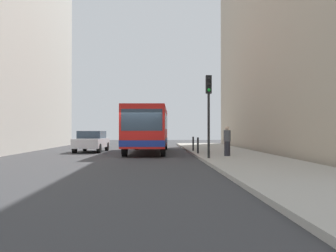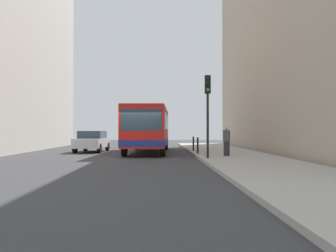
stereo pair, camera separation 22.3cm
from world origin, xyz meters
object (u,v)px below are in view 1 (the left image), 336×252
Objects in this scene: bus at (148,127)px; pedestrian_near_signal at (227,141)px; bollard_mid at (193,144)px; traffic_light at (209,100)px; car_beside_bus at (92,141)px; bollard_near at (198,145)px.

pedestrian_near_signal is (4.36, -6.03, -0.78)m from bus.
bollard_mid is 0.60× the size of pedestrian_near_signal.
bus is 6.97× the size of pedestrian_near_signal.
traffic_light is 2.89m from pedestrian_near_signal.
car_beside_bus is 2.81× the size of pedestrian_near_signal.
car_beside_bus is 10.78m from pedestrian_near_signal.
traffic_light is (7.13, -8.43, 2.22)m from car_beside_bus.
pedestrian_near_signal is at bearing 128.38° from bus.
bus is at bearing 165.30° from bollard_mid.
car_beside_bus reaches higher than bollard_mid.
car_beside_bus is at bearing 167.27° from bollard_mid.
bus reaches higher than bollard_near.
bus is at bearing 103.28° from pedestrian_near_signal.
car_beside_bus is 1.09× the size of traffic_light.
bollard_near is at bearing 96.87° from pedestrian_near_signal.
bollard_mid is at bearing 90.00° from bollard_near.
bollard_mid is 5.41m from pedestrian_near_signal.
bus is 4.18m from car_beside_bus.
bollard_near is 2.70m from pedestrian_near_signal.
bollard_near is at bearing -90.00° from bollard_mid.
traffic_light is 4.32× the size of bollard_near.
bus is at bearing 129.45° from bollard_near.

